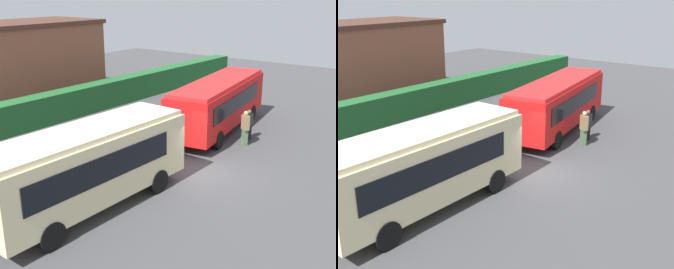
% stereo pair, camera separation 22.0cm
% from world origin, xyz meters
% --- Properties ---
extents(ground_plane, '(64.00, 64.00, 0.00)m').
position_xyz_m(ground_plane, '(0.00, 0.00, 0.00)').
color(ground_plane, '#424244').
extents(bus_cream, '(8.90, 2.67, 3.23)m').
position_xyz_m(bus_cream, '(-5.47, 1.42, 1.86)').
color(bus_cream, beige).
rests_on(bus_cream, ground_plane).
extents(bus_red, '(10.01, 4.21, 3.05)m').
position_xyz_m(bus_red, '(5.95, 2.66, 1.77)').
color(bus_red, red).
rests_on(bus_red, ground_plane).
extents(person_left, '(0.29, 0.44, 1.84)m').
position_xyz_m(person_left, '(-7.43, 3.64, 0.98)').
color(person_left, olive).
rests_on(person_left, ground_plane).
extents(person_center, '(0.46, 0.53, 1.94)m').
position_xyz_m(person_center, '(4.55, 0.12, 1.03)').
color(person_center, '#4C6B47').
rests_on(person_center, ground_plane).
extents(person_right, '(0.48, 0.40, 1.73)m').
position_xyz_m(person_right, '(5.54, 0.41, 0.91)').
color(person_right, black).
rests_on(person_right, ground_plane).
extents(person_far, '(0.53, 0.47, 1.85)m').
position_xyz_m(person_far, '(5.78, 5.02, 0.98)').
color(person_far, silver).
rests_on(person_far, ground_plane).
extents(hedge_row, '(44.00, 1.34, 1.85)m').
position_xyz_m(hedge_row, '(0.00, 11.99, 0.92)').
color(hedge_row, '#1F5A2A').
rests_on(hedge_row, ground_plane).
extents(depot_building, '(10.09, 5.91, 5.90)m').
position_xyz_m(depot_building, '(3.71, 17.50, 2.96)').
color(depot_building, brown).
rests_on(depot_building, ground_plane).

